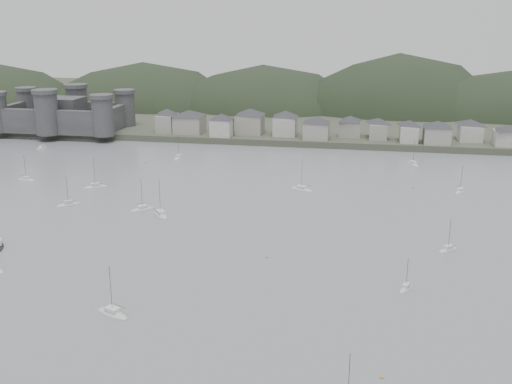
# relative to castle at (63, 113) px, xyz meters

# --- Properties ---
(ground) EXTENTS (900.00, 900.00, 0.00)m
(ground) POSITION_rel_castle_xyz_m (120.00, -179.80, -10.96)
(ground) COLOR slate
(ground) RESTS_ON ground
(far_shore_land) EXTENTS (900.00, 250.00, 3.00)m
(far_shore_land) POSITION_rel_castle_xyz_m (120.00, 115.20, -9.46)
(far_shore_land) COLOR #383D2D
(far_shore_land) RESTS_ON ground
(forested_ridge) EXTENTS (851.55, 103.94, 102.57)m
(forested_ridge) POSITION_rel_castle_xyz_m (124.83, 89.60, -22.25)
(forested_ridge) COLOR black
(forested_ridge) RESTS_ON ground
(castle) EXTENTS (66.00, 43.00, 20.00)m
(castle) POSITION_rel_castle_xyz_m (0.00, 0.00, 0.00)
(castle) COLOR #373739
(castle) RESTS_ON far_shore_land
(waterfront_town) EXTENTS (451.48, 28.46, 12.92)m
(waterfront_town) POSITION_rel_castle_xyz_m (170.59, 3.54, -2.30)
(waterfront_town) COLOR gray
(waterfront_town) RESTS_ON far_shore_land
(sailboat_lead) EXTENTS (3.23, 7.31, 9.69)m
(sailboat_lead) POSITION_rel_castle_xyz_m (5.33, -32.12, -10.78)
(sailboat_lead) COLOR beige
(sailboat_lead) RESTS_ON ground
(moored_fleet) EXTENTS (238.45, 174.32, 13.24)m
(moored_fleet) POSITION_rel_castle_xyz_m (125.74, -120.74, -10.79)
(moored_fleet) COLOR beige
(moored_fleet) RESTS_ON ground
(mooring_buoys) EXTENTS (152.33, 140.54, 0.70)m
(mooring_buoys) POSITION_rel_castle_xyz_m (147.25, -116.44, -10.81)
(mooring_buoys) COLOR #C78D42
(mooring_buoys) RESTS_ON ground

